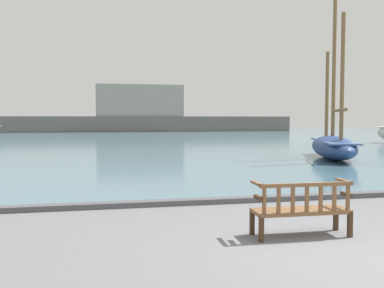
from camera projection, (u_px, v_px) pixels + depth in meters
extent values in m
plane|color=slate|center=(339.00, 252.00, 6.24)|extent=(160.00, 160.00, 0.00)
cube|color=slate|center=(132.00, 135.00, 49.20)|extent=(100.00, 80.00, 0.08)
cube|color=#4C4C50|center=(250.00, 199.00, 9.99)|extent=(40.00, 0.30, 0.12)
cube|color=#3D2A19|center=(252.00, 222.00, 7.17)|extent=(0.07, 0.07, 0.42)
cube|color=#3D2A19|center=(336.00, 218.00, 7.46)|extent=(0.07, 0.07, 0.42)
cube|color=#3D2A19|center=(261.00, 229.00, 6.73)|extent=(0.07, 0.07, 0.42)
cube|color=#3D2A19|center=(350.00, 225.00, 7.02)|extent=(0.07, 0.07, 0.42)
cube|color=brown|center=(301.00, 211.00, 7.08)|extent=(1.61, 0.55, 0.06)
cube|color=brown|center=(307.00, 185.00, 6.84)|extent=(1.60, 0.08, 0.06)
cube|color=brown|center=(264.00, 201.00, 6.72)|extent=(0.06, 0.04, 0.41)
cube|color=brown|center=(279.00, 200.00, 6.76)|extent=(0.06, 0.04, 0.41)
cube|color=brown|center=(293.00, 200.00, 6.81)|extent=(0.06, 0.04, 0.41)
cube|color=brown|center=(307.00, 199.00, 6.85)|extent=(0.06, 0.04, 0.41)
cube|color=brown|center=(321.00, 199.00, 6.90)|extent=(0.06, 0.04, 0.41)
cube|color=brown|center=(334.00, 198.00, 6.94)|extent=(0.06, 0.04, 0.41)
cube|color=brown|center=(348.00, 198.00, 6.99)|extent=(0.06, 0.04, 0.41)
cube|color=#3D2A19|center=(258.00, 198.00, 6.83)|extent=(0.07, 0.30, 0.06)
cube|color=brown|center=(257.00, 183.00, 6.91)|extent=(0.07, 0.47, 0.04)
cube|color=#3D2A19|center=(346.00, 194.00, 7.12)|extent=(0.07, 0.30, 0.06)
cube|color=brown|center=(344.00, 181.00, 7.20)|extent=(0.07, 0.47, 0.04)
ellipsoid|color=navy|center=(333.00, 147.00, 19.87)|extent=(3.75, 6.51, 1.06)
cube|color=#516B9E|center=(333.00, 141.00, 19.85)|extent=(3.09, 5.66, 0.08)
cylinder|color=brown|center=(334.00, 69.00, 19.81)|extent=(0.17, 0.17, 6.57)
cylinder|color=brown|center=(339.00, 110.00, 18.57)|extent=(1.06, 2.62, 0.14)
cylinder|color=brown|center=(327.00, 95.00, 21.59)|extent=(0.17, 0.17, 4.36)
cylinder|color=brown|center=(342.00, 78.00, 17.97)|extent=(0.17, 0.17, 5.43)
cube|color=#66605B|center=(126.00, 124.00, 60.09)|extent=(48.44, 2.40, 2.24)
cube|color=gray|center=(140.00, 101.00, 60.31)|extent=(12.23, 2.00, 4.47)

